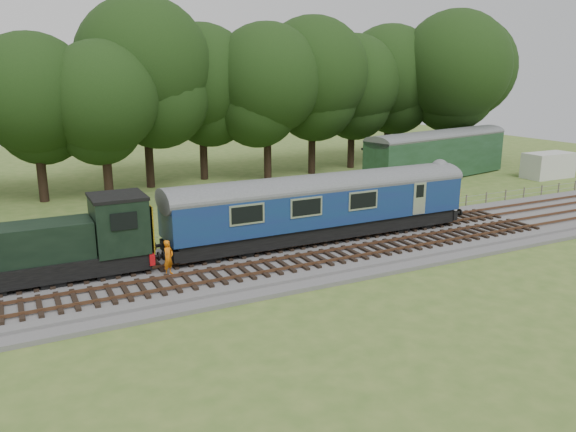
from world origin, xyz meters
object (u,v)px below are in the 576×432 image
dmu_railcar (322,201)px  caravan (548,165)px  shunter_loco (59,246)px  parked_coach (438,152)px  worker (168,258)px

dmu_railcar → caravan: size_ratio=3.75×
dmu_railcar → caravan: bearing=16.5°
shunter_loco → parked_coach: size_ratio=0.51×
dmu_railcar → worker: bearing=-169.9°
dmu_railcar → caravan: dmu_railcar is taller
dmu_railcar → caravan: 31.20m
shunter_loco → caravan: shunter_loco is taller
caravan → shunter_loco: bearing=-168.2°
shunter_loco → parked_coach: (34.31, 13.36, 0.49)m
parked_coach → caravan: parked_coach is taller
worker → caravan: bearing=-25.3°
parked_coach → shunter_loco: bearing=-170.6°
shunter_loco → caravan: size_ratio=1.85×
parked_coach → worker: bearing=-165.1°
worker → parked_coach: (29.75, 15.03, 1.27)m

